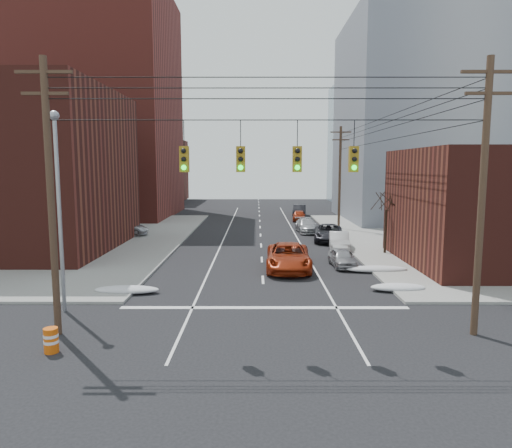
{
  "coord_description": "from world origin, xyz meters",
  "views": [
    {
      "loc": [
        -0.37,
        -14.93,
        6.83
      ],
      "look_at": [
        -0.42,
        15.21,
        3.0
      ],
      "focal_mm": 32.0,
      "sensor_mm": 36.0,
      "label": 1
    }
  ],
  "objects_px": {
    "parked_car_c": "(329,233)",
    "lot_car_d": "(60,235)",
    "parked_car_e": "(299,216)",
    "parked_car_d": "(307,226)",
    "parked_car_f": "(299,211)",
    "parked_car_b": "(339,241)",
    "lot_car_a": "(75,240)",
    "parked_car_a": "(342,258)",
    "lot_car_b": "(122,228)",
    "construction_barrel": "(51,340)",
    "red_pickup": "(288,257)",
    "lot_car_c": "(44,236)"
  },
  "relations": [
    {
      "from": "lot_car_c",
      "to": "lot_car_d",
      "type": "bearing_deg",
      "value": -33.39
    },
    {
      "from": "parked_car_c",
      "to": "red_pickup",
      "type": "bearing_deg",
      "value": -103.47
    },
    {
      "from": "parked_car_f",
      "to": "lot_car_b",
      "type": "relative_size",
      "value": 0.93
    },
    {
      "from": "red_pickup",
      "to": "parked_car_d",
      "type": "height_order",
      "value": "red_pickup"
    },
    {
      "from": "lot_car_d",
      "to": "lot_car_a",
      "type": "bearing_deg",
      "value": -151.05
    },
    {
      "from": "parked_car_a",
      "to": "red_pickup",
      "type": "bearing_deg",
      "value": -170.28
    },
    {
      "from": "lot_car_a",
      "to": "parked_car_d",
      "type": "bearing_deg",
      "value": -88.05
    },
    {
      "from": "lot_car_b",
      "to": "lot_car_d",
      "type": "height_order",
      "value": "lot_car_b"
    },
    {
      "from": "parked_car_f",
      "to": "construction_barrel",
      "type": "height_order",
      "value": "parked_car_f"
    },
    {
      "from": "parked_car_c",
      "to": "lot_car_d",
      "type": "xyz_separation_m",
      "value": [
        -23.96,
        -1.52,
        0.01
      ]
    },
    {
      "from": "parked_car_c",
      "to": "lot_car_b",
      "type": "bearing_deg",
      "value": -179.3
    },
    {
      "from": "parked_car_e",
      "to": "parked_car_f",
      "type": "xyz_separation_m",
      "value": [
        0.53,
        5.3,
        0.12
      ]
    },
    {
      "from": "lot_car_b",
      "to": "parked_car_f",
      "type": "bearing_deg",
      "value": -53.57
    },
    {
      "from": "parked_car_e",
      "to": "parked_car_f",
      "type": "relative_size",
      "value": 0.82
    },
    {
      "from": "parked_car_d",
      "to": "lot_car_b",
      "type": "xyz_separation_m",
      "value": [
        -18.26,
        -3.14,
        0.16
      ]
    },
    {
      "from": "lot_car_a",
      "to": "construction_barrel",
      "type": "distance_m",
      "value": 22.07
    },
    {
      "from": "parked_car_b",
      "to": "lot_car_d",
      "type": "height_order",
      "value": "parked_car_b"
    },
    {
      "from": "parked_car_c",
      "to": "parked_car_e",
      "type": "xyz_separation_m",
      "value": [
        -1.26,
        15.65,
        -0.11
      ]
    },
    {
      "from": "parked_car_a",
      "to": "construction_barrel",
      "type": "distance_m",
      "value": 19.73
    },
    {
      "from": "parked_car_a",
      "to": "construction_barrel",
      "type": "bearing_deg",
      "value": -136.18
    },
    {
      "from": "parked_car_d",
      "to": "parked_car_f",
      "type": "distance_m",
      "value": 15.4
    },
    {
      "from": "parked_car_b",
      "to": "parked_car_e",
      "type": "distance_m",
      "value": 19.91
    },
    {
      "from": "lot_car_b",
      "to": "construction_barrel",
      "type": "bearing_deg",
      "value": -176.64
    },
    {
      "from": "parked_car_d",
      "to": "parked_car_e",
      "type": "distance_m",
      "value": 10.09
    },
    {
      "from": "parked_car_d",
      "to": "parked_car_e",
      "type": "relative_size",
      "value": 1.24
    },
    {
      "from": "construction_barrel",
      "to": "lot_car_a",
      "type": "bearing_deg",
      "value": 109.39
    },
    {
      "from": "parked_car_a",
      "to": "parked_car_e",
      "type": "xyz_separation_m",
      "value": [
        -0.51,
        26.31,
        0.06
      ]
    },
    {
      "from": "parked_car_a",
      "to": "parked_car_e",
      "type": "relative_size",
      "value": 0.92
    },
    {
      "from": "red_pickup",
      "to": "construction_barrel",
      "type": "relative_size",
      "value": 6.66
    },
    {
      "from": "parked_car_f",
      "to": "construction_barrel",
      "type": "relative_size",
      "value": 5.16
    },
    {
      "from": "parked_car_b",
      "to": "construction_barrel",
      "type": "bearing_deg",
      "value": -117.58
    },
    {
      "from": "lot_car_d",
      "to": "parked_car_d",
      "type": "bearing_deg",
      "value": -85.24
    },
    {
      "from": "parked_car_b",
      "to": "lot_car_a",
      "type": "bearing_deg",
      "value": -172.84
    },
    {
      "from": "parked_car_d",
      "to": "parked_car_b",
      "type": "bearing_deg",
      "value": -84.8
    },
    {
      "from": "parked_car_a",
      "to": "parked_car_f",
      "type": "xyz_separation_m",
      "value": [
        0.02,
        31.61,
        0.18
      ]
    },
    {
      "from": "red_pickup",
      "to": "parked_car_b",
      "type": "distance_m",
      "value": 8.68
    },
    {
      "from": "construction_barrel",
      "to": "parked_car_a",
      "type": "bearing_deg",
      "value": 47.2
    },
    {
      "from": "lot_car_c",
      "to": "construction_barrel",
      "type": "relative_size",
      "value": 5.41
    },
    {
      "from": "parked_car_e",
      "to": "lot_car_d",
      "type": "xyz_separation_m",
      "value": [
        -22.7,
        -17.17,
        0.12
      ]
    },
    {
      "from": "lot_car_c",
      "to": "parked_car_a",
      "type": "bearing_deg",
      "value": -102.17
    },
    {
      "from": "parked_car_e",
      "to": "lot_car_a",
      "type": "relative_size",
      "value": 1.01
    },
    {
      "from": "lot_car_d",
      "to": "parked_car_e",
      "type": "bearing_deg",
      "value": -65.57
    },
    {
      "from": "construction_barrel",
      "to": "lot_car_c",
      "type": "bearing_deg",
      "value": 115.35
    },
    {
      "from": "red_pickup",
      "to": "lot_car_d",
      "type": "distance_m",
      "value": 21.91
    },
    {
      "from": "parked_car_d",
      "to": "construction_barrel",
      "type": "distance_m",
      "value": 33.24
    },
    {
      "from": "red_pickup",
      "to": "parked_car_b",
      "type": "height_order",
      "value": "red_pickup"
    },
    {
      "from": "lot_car_b",
      "to": "parked_car_d",
      "type": "bearing_deg",
      "value": -88.19
    },
    {
      "from": "parked_car_e",
      "to": "parked_car_d",
      "type": "bearing_deg",
      "value": -84.68
    },
    {
      "from": "parked_car_c",
      "to": "lot_car_d",
      "type": "distance_m",
      "value": 24.01
    },
    {
      "from": "parked_car_a",
      "to": "parked_car_f",
      "type": "bearing_deg",
      "value": 86.58
    }
  ]
}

